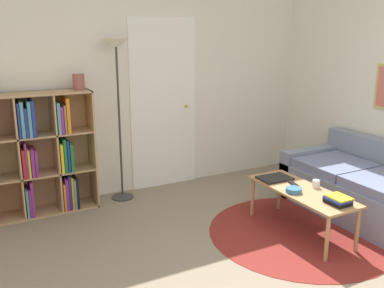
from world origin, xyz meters
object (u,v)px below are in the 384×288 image
coffee_table (301,194)px  bowl (294,190)px  cup (316,184)px  couch (368,190)px  vase_on_shelf (79,82)px  floor_lamp (117,66)px  bookshelf (33,155)px  laptop (275,178)px

coffee_table → bowl: size_ratio=7.62×
cup → bowl: bearing=-179.6°
couch → vase_on_shelf: vase_on_shelf is taller
floor_lamp → bowl: bearing=-56.2°
bookshelf → cup: (2.33, -1.67, -0.17)m
floor_lamp → couch: floor_lamp is taller
floor_lamp → cup: bearing=-50.1°
coffee_table → floor_lamp: bearing=126.8°
bookshelf → vase_on_shelf: vase_on_shelf is taller
bookshelf → couch: bookshelf is taller
bookshelf → laptop: size_ratio=3.93×
coffee_table → bowl: (-0.11, -0.02, 0.07)m
bowl → couch: bearing=1.4°
cup → vase_on_shelf: bearing=137.3°
bookshelf → couch: (3.10, -1.65, -0.38)m
bookshelf → coffee_table: bookshelf is taller
laptop → coffee_table: bearing=-83.8°
coffee_table → cup: bearing=-5.5°
bowl → cup: cup is taller
bookshelf → laptop: bearing=-31.4°
cup → bookshelf: bearing=144.2°
bowl → vase_on_shelf: 2.45m
bookshelf → floor_lamp: size_ratio=0.71×
floor_lamp → couch: (2.16, -1.64, -1.25)m
coffee_table → cup: size_ratio=15.33×
laptop → cup: cup is taller
floor_lamp → couch: size_ratio=1.07×
bookshelf → coffee_table: (2.17, -1.66, -0.26)m
vase_on_shelf → coffee_table: bearing=-45.1°
couch → laptop: (-0.98, 0.35, 0.18)m
bookshelf → floor_lamp: (0.94, -0.01, 0.88)m
laptop → bookshelf: bearing=148.6°
laptop → vase_on_shelf: size_ratio=1.95×
floor_lamp → vase_on_shelf: bearing=178.6°
coffee_table → vase_on_shelf: (-1.65, 1.65, 0.98)m
couch → laptop: size_ratio=5.17×
couch → cup: (-0.78, -0.02, 0.21)m
bookshelf → cup: bearing=-35.8°
laptop → cup: 0.42m
floor_lamp → coffee_table: floor_lamp is taller
laptop → floor_lamp: bearing=132.8°
couch → bowl: size_ratio=11.33×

